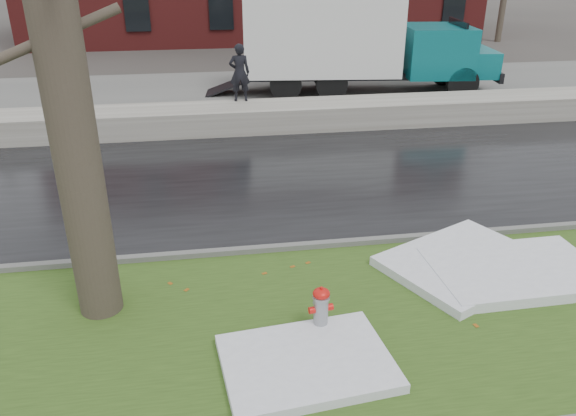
{
  "coord_description": "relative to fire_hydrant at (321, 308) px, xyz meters",
  "views": [
    {
      "loc": [
        -1.53,
        -7.93,
        5.1
      ],
      "look_at": [
        -0.18,
        0.75,
        1.0
      ],
      "focal_mm": 35.0,
      "sensor_mm": 36.0,
      "label": 1
    }
  ],
  "objects": [
    {
      "name": "ground",
      "position": [
        0.05,
        1.45,
        -0.44
      ],
      "size": [
        120.0,
        120.0,
        0.0
      ],
      "primitive_type": "plane",
      "color": "#47423D",
      "rests_on": "ground"
    },
    {
      "name": "verge",
      "position": [
        0.05,
        0.2,
        -0.42
      ],
      "size": [
        60.0,
        4.5,
        0.04
      ],
      "primitive_type": "cube",
      "color": "#2D4617",
      "rests_on": "ground"
    },
    {
      "name": "road",
      "position": [
        0.05,
        5.95,
        -0.42
      ],
      "size": [
        60.0,
        7.0,
        0.03
      ],
      "primitive_type": "cube",
      "color": "black",
      "rests_on": "ground"
    },
    {
      "name": "parking_lot",
      "position": [
        0.05,
        14.45,
        -0.42
      ],
      "size": [
        60.0,
        9.0,
        0.03
      ],
      "primitive_type": "cube",
      "color": "slate",
      "rests_on": "ground"
    },
    {
      "name": "curb",
      "position": [
        0.05,
        2.45,
        -0.37
      ],
      "size": [
        60.0,
        0.15,
        0.14
      ],
      "primitive_type": "cube",
      "color": "slate",
      "rests_on": "ground"
    },
    {
      "name": "snowbank",
      "position": [
        0.05,
        10.15,
        -0.06
      ],
      "size": [
        60.0,
        1.6,
        0.75
      ],
      "primitive_type": "cube",
      "color": "#ACA99E",
      "rests_on": "ground"
    },
    {
      "name": "fire_hydrant",
      "position": [
        0.0,
        0.0,
        0.0
      ],
      "size": [
        0.37,
        0.32,
        0.74
      ],
      "rotation": [
        0.0,
        0.0,
        0.14
      ],
      "color": "#919398",
      "rests_on": "verge"
    },
    {
      "name": "tree",
      "position": [
        -3.21,
        1.07,
        3.59
      ],
      "size": [
        1.62,
        1.88,
        7.91
      ],
      "rotation": [
        0.0,
        0.0,
        -0.08
      ],
      "color": "brown",
      "rests_on": "verge"
    },
    {
      "name": "box_truck",
      "position": [
        4.15,
        14.3,
        1.47
      ],
      "size": [
        10.93,
        3.49,
        3.61
      ],
      "rotation": [
        0.0,
        0.0,
        -0.11
      ],
      "color": "black",
      "rests_on": "ground"
    },
    {
      "name": "worker",
      "position": [
        -0.29,
        10.75,
        1.18
      ],
      "size": [
        0.64,
        0.42,
        1.74
      ],
      "primitive_type": "imported",
      "rotation": [
        0.0,
        0.0,
        3.13
      ],
      "color": "black",
      "rests_on": "snowbank"
    },
    {
      "name": "snow_patch_near",
      "position": [
        2.84,
        1.35,
        -0.32
      ],
      "size": [
        3.21,
        2.93,
        0.16
      ],
      "primitive_type": "cube",
      "rotation": [
        0.0,
        0.0,
        0.45
      ],
      "color": "white",
      "rests_on": "verge"
    },
    {
      "name": "snow_patch_far",
      "position": [
        -0.34,
        -0.74,
        -0.33
      ],
      "size": [
        2.36,
        1.82,
        0.14
      ],
      "primitive_type": "cube",
      "rotation": [
        0.0,
        0.0,
        0.11
      ],
      "color": "white",
      "rests_on": "verge"
    },
    {
      "name": "snow_patch_side",
      "position": [
        3.55,
        0.95,
        -0.31
      ],
      "size": [
        2.83,
        1.85,
        0.18
      ],
      "primitive_type": "cube",
      "rotation": [
        0.0,
        0.0,
        0.02
      ],
      "color": "white",
      "rests_on": "verge"
    }
  ]
}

